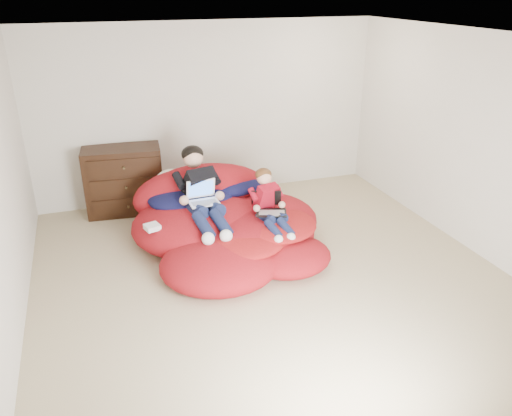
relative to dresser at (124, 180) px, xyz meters
The scene contains 9 objects.
room_shell 2.59m from the dresser, 59.57° to the right, with size 5.10×5.10×2.77m.
dresser is the anchor object (origin of this frame).
beanbag_pile 1.73m from the dresser, 51.17° to the right, with size 2.33×2.39×0.89m.
cream_pillow 0.83m from the dresser, 46.28° to the right, with size 0.43×0.27×0.27m, color #EEE9CE.
older_boy 1.48m from the dresser, 56.91° to the right, with size 0.45×1.29×0.79m.
younger_boy 2.25m from the dresser, 47.57° to the right, with size 0.34×0.85×0.64m.
laptop_white 1.56m from the dresser, 59.17° to the right, with size 0.35×0.31×0.25m.
laptop_black 2.25m from the dresser, 47.63° to the right, with size 0.41×0.47×0.24m.
power_adapter 1.50m from the dresser, 83.88° to the right, with size 0.16×0.16×0.06m, color white.
Camera 1 is at (-1.70, -4.44, 2.94)m, focal length 35.00 mm.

